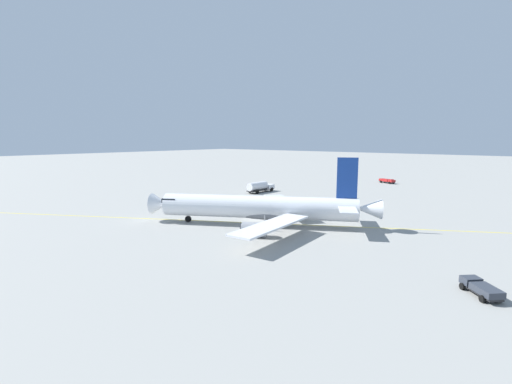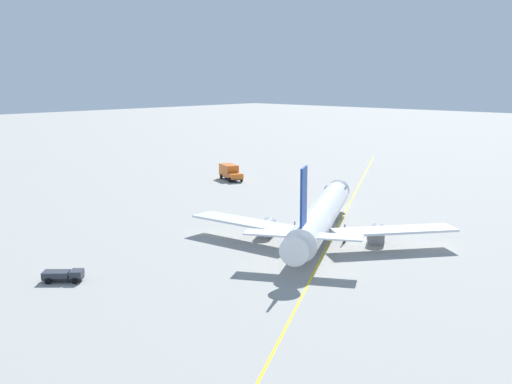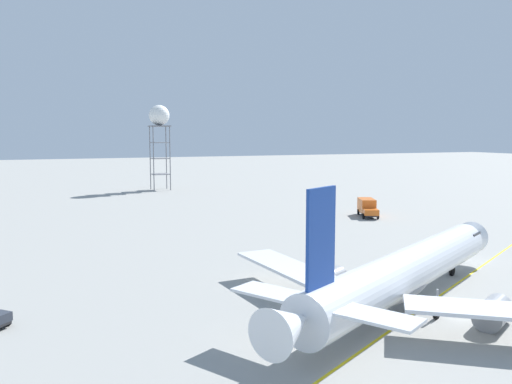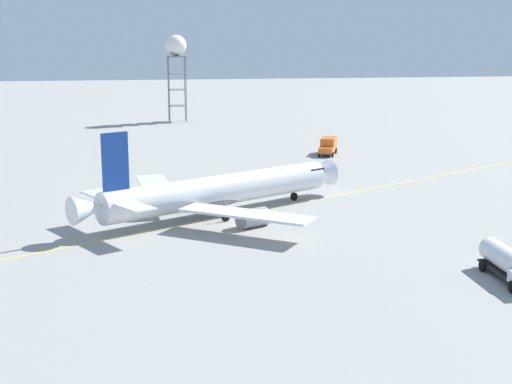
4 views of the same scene
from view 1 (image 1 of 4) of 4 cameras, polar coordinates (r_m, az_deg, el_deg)
ground_plane at (r=65.29m, az=0.33°, el=-4.27°), size 600.00×600.00×0.00m
airliner_main at (r=60.17m, az=0.87°, el=-2.57°), size 35.26×30.59×11.48m
fuel_tanker_truck at (r=96.78m, az=0.60°, el=0.86°), size 3.19×8.92×2.87m
ops_pickup_truck at (r=124.01m, az=19.89°, el=1.68°), size 5.57×3.77×1.41m
baggage_truck_truck at (r=40.35m, az=31.83°, el=-12.70°), size 4.01×4.08×1.22m
taxiway_centreline at (r=62.30m, az=0.16°, el=-4.89°), size 158.68×89.60×0.01m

